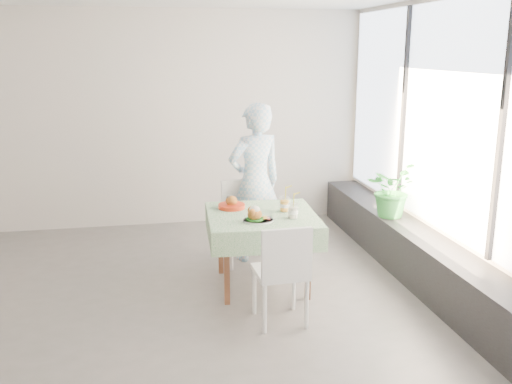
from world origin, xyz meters
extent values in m
plane|color=#595655|center=(0.00, 0.00, 0.00)|extent=(6.00, 6.00, 0.00)
cube|color=beige|center=(0.00, 2.50, 1.40)|extent=(6.00, 0.02, 2.80)
cube|color=beige|center=(0.00, -2.50, 1.40)|extent=(6.00, 0.02, 2.80)
cube|color=beige|center=(3.00, 0.00, 1.40)|extent=(0.02, 5.00, 2.80)
cube|color=#D1E0F9|center=(2.97, 0.00, 1.65)|extent=(0.01, 4.80, 2.18)
cube|color=black|center=(2.80, 0.00, 0.25)|extent=(0.40, 4.80, 0.50)
cube|color=brown|center=(1.21, 0.19, 0.71)|extent=(0.95, 0.95, 0.04)
cube|color=silver|center=(1.21, 0.19, 0.74)|extent=(1.10, 1.10, 0.01)
cube|color=white|center=(1.15, 0.84, 0.45)|extent=(0.45, 0.45, 0.04)
cube|color=white|center=(1.13, 1.03, 0.69)|extent=(0.42, 0.06, 0.42)
cube|color=white|center=(1.21, -0.59, 0.45)|extent=(0.44, 0.44, 0.04)
cube|color=white|center=(1.22, -0.78, 0.69)|extent=(0.43, 0.06, 0.42)
imported|color=#92C7E9|center=(1.29, 0.97, 0.87)|extent=(0.73, 0.59, 1.75)
cylinder|color=white|center=(1.13, -0.04, 0.75)|extent=(0.29, 0.29, 0.02)
cylinder|color=#155416|center=(1.10, -0.04, 0.76)|extent=(0.16, 0.16, 0.02)
ellipsoid|color=#9A6025|center=(1.10, -0.04, 0.81)|extent=(0.14, 0.12, 0.11)
ellipsoid|color=white|center=(1.10, -0.04, 0.86)|extent=(0.10, 0.09, 0.07)
cylinder|color=maroon|center=(1.22, -0.05, 0.77)|extent=(0.05, 0.05, 0.03)
cylinder|color=white|center=(1.45, 0.25, 0.81)|extent=(0.10, 0.10, 0.14)
cylinder|color=#FFA915|center=(1.45, 0.25, 0.80)|extent=(0.09, 0.09, 0.10)
cylinder|color=white|center=(1.45, 0.25, 0.89)|extent=(0.11, 0.11, 0.01)
cylinder|color=yellow|center=(1.46, 0.25, 0.94)|extent=(0.01, 0.04, 0.20)
cylinder|color=white|center=(1.47, 0.01, 0.81)|extent=(0.10, 0.10, 0.14)
cylinder|color=beige|center=(1.47, 0.01, 0.80)|extent=(0.08, 0.08, 0.10)
cylinder|color=white|center=(1.47, 0.01, 0.88)|extent=(0.10, 0.10, 0.01)
cylinder|color=yellow|center=(1.48, 0.01, 0.93)|extent=(0.01, 0.03, 0.19)
cylinder|color=#B42B12|center=(0.95, 0.45, 0.76)|extent=(0.27, 0.27, 0.04)
cylinder|color=white|center=(0.95, 0.45, 0.77)|extent=(0.23, 0.23, 0.02)
ellipsoid|color=#9A6025|center=(0.95, 0.45, 0.82)|extent=(0.12, 0.11, 0.10)
imported|color=#246E2F|center=(2.75, 0.66, 0.81)|extent=(0.73, 0.73, 0.62)
camera|label=1|loc=(0.15, -5.00, 2.29)|focal=40.00mm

